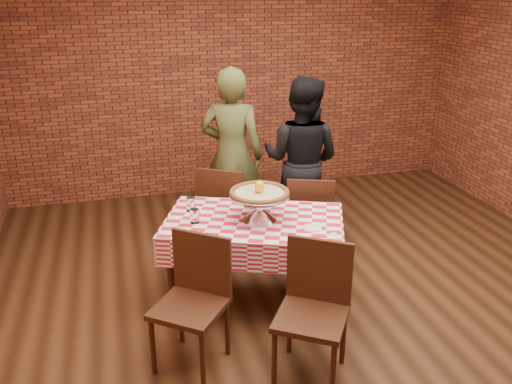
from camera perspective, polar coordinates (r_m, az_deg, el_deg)
The scene contains 19 objects.
ground at distance 4.40m, azimuth 7.20°, elevation -13.09°, with size 6.00×6.00×0.00m, color black.
back_wall at distance 6.58m, azimuth -2.09°, elevation 12.38°, with size 5.50×5.50×0.00m, color brown.
table at distance 4.36m, azimuth -0.22°, elevation -7.50°, with size 1.35×0.81×0.75m, color #3A1E10.
tablecloth at distance 4.24m, azimuth -0.22°, elevation -4.34°, with size 1.38×0.84×0.23m, color red, non-canonical shape.
pizza_stand at distance 4.14m, azimuth 0.36°, elevation -1.59°, with size 0.48×0.48×0.21m, color silver, non-canonical shape.
pizza at distance 4.10m, azimuth 0.36°, elevation -0.15°, with size 0.46×0.46×0.03m, color beige.
lemon at distance 4.08m, azimuth 0.36°, elevation 0.57°, with size 0.07×0.07×0.10m, color yellow.
water_glass_left at distance 4.14m, azimuth -6.49°, elevation -2.52°, with size 0.07×0.07×0.11m, color white.
water_glass_right at distance 4.36m, azimuth -6.90°, elevation -1.26°, with size 0.07×0.07×0.11m, color white.
side_plate at distance 4.05m, azimuth 5.93°, elevation -3.80°, with size 0.14×0.14×0.01m, color white.
sweetener_packet_a at distance 3.99m, azimuth 8.18°, elevation -4.40°, with size 0.05×0.04×0.01m, color white.
sweetener_packet_b at distance 4.06m, azimuth 8.51°, elevation -3.93°, with size 0.05×0.04×0.01m, color white.
condiment_caddy at distance 4.40m, azimuth 0.56°, elevation -0.68°, with size 0.10×0.08×0.14m, color silver.
chair_near_left at distance 3.70m, azimuth -7.03°, elevation -11.95°, with size 0.43×0.43×0.91m, color #3A1E10, non-canonical shape.
chair_near_right at distance 3.59m, azimuth 5.85°, elevation -12.94°, with size 0.44×0.44×0.92m, color #3A1E10, non-canonical shape.
chair_far_left at distance 5.10m, azimuth -3.03°, elevation -1.92°, with size 0.45×0.45×0.93m, color #3A1E10, non-canonical shape.
chair_far_right at distance 4.98m, azimuth 5.63°, elevation -2.83°, with size 0.41×0.41×0.89m, color #3A1E10, non-canonical shape.
diner_olive at distance 5.37m, azimuth -2.55°, elevation 3.93°, with size 0.63×0.42×1.74m, color #4B5429.
diner_black at distance 5.36m, azimuth 4.78°, elevation 3.35°, with size 0.80×0.63×1.65m, color black.
Camera 1 is at (-1.44, -3.34, 2.48)m, focal length 37.95 mm.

